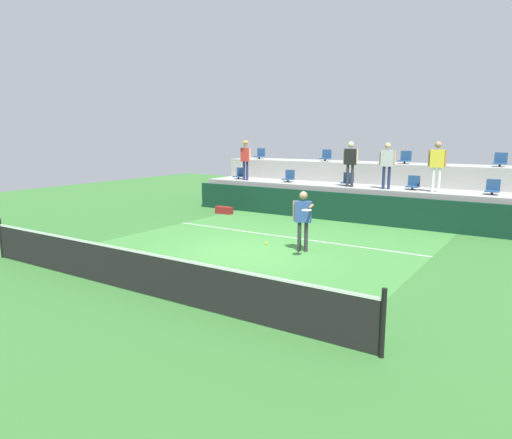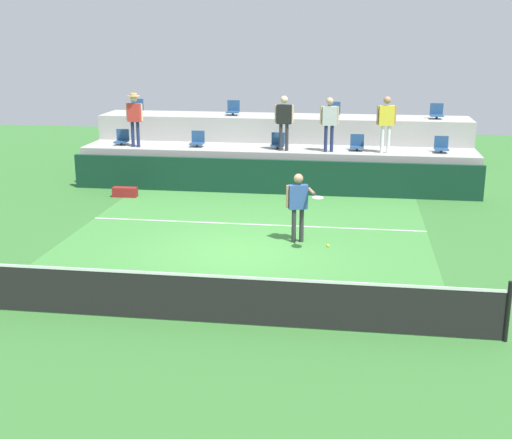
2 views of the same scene
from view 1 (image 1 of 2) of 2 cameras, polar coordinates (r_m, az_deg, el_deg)
name	(u,v)px [view 1 (image 1 of 2)]	position (r m, az deg, el deg)	size (l,w,h in m)	color
ground_plane	(245,253)	(12.98, -1.32, -4.14)	(40.00, 40.00, 0.00)	#336B2D
court_inner_paint	(264,246)	(13.79, 1.04, -3.26)	(9.00, 10.00, 0.01)	#3D7F38
court_service_line	(287,237)	(14.96, 3.90, -2.18)	(9.00, 0.06, 0.00)	white
tennis_net	(136,270)	(9.94, -14.59, -6.03)	(10.48, 0.08, 1.07)	black
sponsor_backboard	(334,206)	(18.04, 9.55, 1.60)	(13.00, 0.16, 1.10)	#0F3323
seating_tier_lower	(347,201)	(19.22, 11.12, 2.31)	(13.00, 1.80, 1.25)	#9E9E99
seating_tier_upper	(363,186)	(20.83, 13.04, 4.02)	(13.00, 1.80, 2.10)	#9E9E99
stadium_chair_lower_far_left	(240,174)	(21.61, -2.05, 5.60)	(0.44, 0.40, 0.52)	#2D2D33
stadium_chair_lower_left	(289,177)	(20.21, 4.09, 5.26)	(0.44, 0.40, 0.52)	#2D2D33
stadium_chair_lower_center	(348,180)	(19.04, 11.26, 4.77)	(0.44, 0.40, 0.52)	#2D2D33
stadium_chair_lower_right	(413,184)	(18.24, 18.83, 4.18)	(0.44, 0.40, 0.52)	#2D2D33
stadium_chair_lower_far_right	(493,188)	(17.77, 27.18, 3.45)	(0.44, 0.40, 0.52)	#2D2D33
stadium_chair_upper_far_left	(260,155)	(23.06, 0.51, 8.02)	(0.44, 0.40, 0.52)	#2D2D33
stadium_chair_upper_left	(326,156)	(21.35, 8.62, 7.72)	(0.44, 0.40, 0.52)	#2D2D33
stadium_chair_upper_right	(405,158)	(20.13, 17.95, 7.19)	(0.44, 0.40, 0.52)	#2D2D33
stadium_chair_upper_far_right	(500,161)	(19.49, 27.93, 6.41)	(0.44, 0.40, 0.52)	#2D2D33
tennis_player	(303,215)	(12.96, 5.84, 0.55)	(0.98, 1.14, 1.72)	#2D2D33
spectator_with_hat	(246,156)	(20.89, -1.30, 7.87)	(0.60, 0.47, 1.78)	navy
spectator_in_white	(350,159)	(18.54, 11.58, 7.28)	(0.61, 0.24, 1.76)	#2D2D33
spectator_leaning_on_rail	(387,161)	(18.05, 15.88, 6.95)	(0.60, 0.27, 1.73)	navy
spectator_in_grey	(437,161)	(17.60, 21.46, 6.69)	(0.62, 0.27, 1.79)	white
tennis_ball	(266,243)	(9.73, 1.28, -2.97)	(0.07, 0.07, 0.07)	#CCE033
equipment_bag	(224,210)	(19.45, -3.97, 1.15)	(0.76, 0.28, 0.30)	maroon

